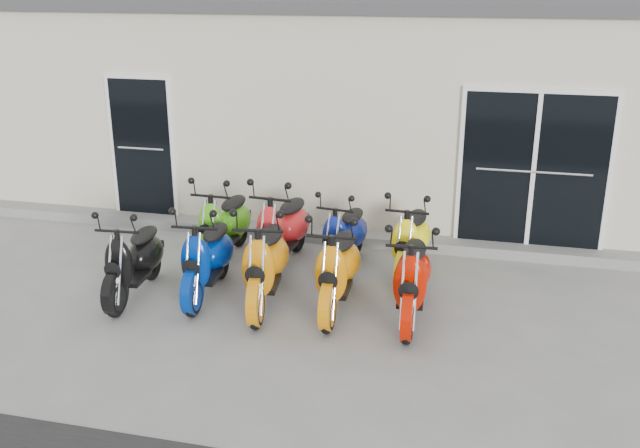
% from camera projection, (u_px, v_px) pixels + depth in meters
% --- Properties ---
extents(ground, '(80.00, 80.00, 0.00)m').
position_uv_depth(ground, '(308.00, 298.00, 8.65)').
color(ground, gray).
rests_on(ground, ground).
extents(building, '(14.00, 6.00, 3.20)m').
position_uv_depth(building, '(380.00, 99.00, 12.89)').
color(building, beige).
rests_on(building, ground).
extents(roof_cap, '(14.20, 6.20, 0.16)m').
position_uv_depth(roof_cap, '(383.00, 1.00, 12.34)').
color(roof_cap, '#3F3F42').
rests_on(roof_cap, building).
extents(front_step, '(14.00, 0.40, 0.15)m').
position_uv_depth(front_step, '(343.00, 236.00, 10.48)').
color(front_step, gray).
rests_on(front_step, ground).
extents(door_left, '(1.07, 0.08, 2.22)m').
position_uv_depth(door_left, '(142.00, 144.00, 10.95)').
color(door_left, black).
rests_on(door_left, front_step).
extents(door_right, '(2.02, 0.08, 2.22)m').
position_uv_depth(door_right, '(534.00, 166.00, 9.64)').
color(door_right, black).
rests_on(door_right, front_step).
extents(scooter_front_black, '(0.71, 1.67, 1.20)m').
position_uv_depth(scooter_front_black, '(133.00, 250.00, 8.51)').
color(scooter_front_black, black).
rests_on(scooter_front_black, ground).
extents(scooter_front_blue, '(0.74, 1.73, 1.25)m').
position_uv_depth(scooter_front_blue, '(207.00, 247.00, 8.53)').
color(scooter_front_blue, navy).
rests_on(scooter_front_blue, ground).
extents(scooter_front_orange_a, '(0.89, 1.87, 1.33)m').
position_uv_depth(scooter_front_orange_a, '(265.00, 252.00, 8.28)').
color(scooter_front_orange_a, orange).
rests_on(scooter_front_orange_a, ground).
extents(scooter_front_orange_b, '(0.70, 1.76, 1.29)m').
position_uv_depth(scooter_front_orange_b, '(338.00, 258.00, 8.17)').
color(scooter_front_orange_b, orange).
rests_on(scooter_front_orange_b, ground).
extents(scooter_front_red, '(0.71, 1.74, 1.27)m').
position_uv_depth(scooter_front_red, '(412.00, 267.00, 7.94)').
color(scooter_front_red, '#B31000').
rests_on(scooter_front_red, ground).
extents(scooter_back_green, '(0.68, 1.74, 1.27)m').
position_uv_depth(scooter_back_green, '(223.00, 216.00, 9.63)').
color(scooter_back_green, '#49BC15').
rests_on(scooter_back_green, ground).
extents(scooter_back_red, '(0.78, 1.82, 1.31)m').
position_uv_depth(scooter_back_red, '(282.00, 220.00, 9.41)').
color(scooter_back_red, red).
rests_on(scooter_back_red, ground).
extents(scooter_back_blue, '(0.77, 1.62, 1.15)m').
position_uv_depth(scooter_back_blue, '(344.00, 228.00, 9.35)').
color(scooter_back_blue, navy).
rests_on(scooter_back_blue, ground).
extents(scooter_back_yellow, '(0.70, 1.71, 1.24)m').
position_uv_depth(scooter_back_yellow, '(411.00, 231.00, 9.08)').
color(scooter_back_yellow, '#FDF111').
rests_on(scooter_back_yellow, ground).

